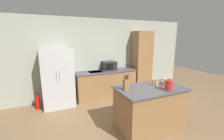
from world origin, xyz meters
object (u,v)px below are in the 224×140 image
at_px(spice_bottle_tall_dark, 154,82).
at_px(spice_bottle_green_herb, 162,83).
at_px(pantry_cabinet, 141,62).
at_px(spice_bottle_short_red, 161,85).
at_px(kettle, 169,85).
at_px(spice_bottle_amber_oil, 157,82).
at_px(spice_bottle_pale_salt, 165,82).
at_px(refrigerator, 58,78).
at_px(knife_block, 126,85).
at_px(microwave, 109,66).
at_px(fire_extinguisher, 37,102).

relative_size(spice_bottle_tall_dark, spice_bottle_green_herb, 1.42).
xyz_separation_m(pantry_cabinet, spice_bottle_short_red, (-1.07, -2.22, -0.10)).
bearing_deg(kettle, spice_bottle_amber_oil, 92.93).
bearing_deg(spice_bottle_green_herb, spice_bottle_pale_salt, 1.91).
xyz_separation_m(refrigerator, spice_bottle_green_herb, (2.02, -2.02, 0.15)).
bearing_deg(pantry_cabinet, spice_bottle_short_red, -115.65).
distance_m(spice_bottle_tall_dark, spice_bottle_short_red, 0.20).
distance_m(knife_block, spice_bottle_pale_salt, 0.95).
bearing_deg(kettle, refrigerator, 129.35).
height_order(microwave, kettle, microwave).
height_order(knife_block, spice_bottle_short_red, knife_block).
distance_m(refrigerator, spice_bottle_tall_dark, 2.69).
distance_m(microwave, knife_block, 2.19).
distance_m(spice_bottle_amber_oil, fire_extinguisher, 3.27).
xyz_separation_m(refrigerator, spice_bottle_pale_salt, (2.09, -2.02, 0.17)).
bearing_deg(refrigerator, fire_extinguisher, -178.19).
xyz_separation_m(spice_bottle_short_red, spice_bottle_pale_salt, (0.21, 0.11, 0.02)).
distance_m(refrigerator, knife_block, 2.29).
xyz_separation_m(microwave, spice_bottle_tall_dark, (0.18, -2.08, -0.04)).
bearing_deg(spice_bottle_short_red, spice_bottle_amber_oil, 85.75).
bearing_deg(spice_bottle_green_herb, fire_extinguisher, 142.43).
distance_m(spice_bottle_short_red, spice_bottle_pale_salt, 0.23).
distance_m(microwave, spice_bottle_short_red, 2.29).
bearing_deg(kettle, pantry_cabinet, 66.78).
bearing_deg(refrigerator, spice_bottle_short_red, -48.47).
distance_m(microwave, spice_bottle_green_herb, 2.21).
relative_size(microwave, spice_bottle_pale_salt, 2.94).
xyz_separation_m(knife_block, spice_bottle_green_herb, (0.87, -0.06, -0.07)).
bearing_deg(spice_bottle_amber_oil, kettle, -87.07).
xyz_separation_m(knife_block, fire_extinguisher, (-1.73, 1.95, -0.84)).
bearing_deg(kettle, spice_bottle_green_herb, 69.81).
bearing_deg(knife_block, spice_bottle_tall_dark, 2.99).
bearing_deg(kettle, spice_bottle_tall_dark, 97.19).
bearing_deg(pantry_cabinet, spice_bottle_tall_dark, -118.30).
xyz_separation_m(pantry_cabinet, knife_block, (-1.80, -2.06, -0.04)).
distance_m(refrigerator, spice_bottle_short_red, 2.85).
xyz_separation_m(spice_bottle_tall_dark, spice_bottle_amber_oil, (0.03, -0.07, 0.01)).
bearing_deg(spice_bottle_tall_dark, microwave, 94.81).
xyz_separation_m(microwave, kettle, (0.23, -2.48, 0.01)).
bearing_deg(pantry_cabinet, refrigerator, -178.18).
distance_m(spice_bottle_tall_dark, spice_bottle_green_herb, 0.19).
height_order(knife_block, spice_bottle_amber_oil, knife_block).
bearing_deg(fire_extinguisher, spice_bottle_pale_salt, -36.83).
height_order(pantry_cabinet, spice_bottle_amber_oil, pantry_cabinet).
distance_m(knife_block, spice_bottle_tall_dark, 0.71).
bearing_deg(spice_bottle_pale_salt, knife_block, 176.69).
distance_m(spice_bottle_tall_dark, spice_bottle_amber_oil, 0.08).
bearing_deg(pantry_cabinet, spice_bottle_green_herb, -113.64).
bearing_deg(microwave, spice_bottle_short_red, -85.02).
height_order(refrigerator, spice_bottle_amber_oil, refrigerator).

